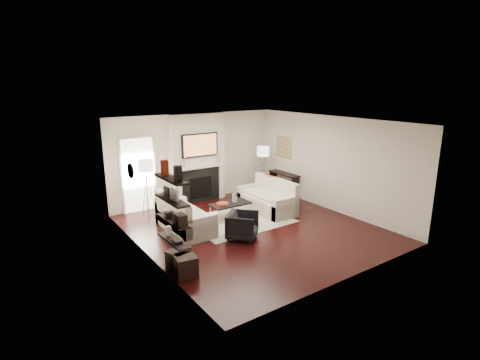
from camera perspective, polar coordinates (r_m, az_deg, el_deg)
room_envelope at (r=9.13m, az=2.14°, el=0.44°), size 6.00×6.00×6.00m
chimney_breast at (r=11.50m, az=-6.46°, el=3.31°), size 1.80×0.25×2.70m
fireplace_surround at (r=11.58m, az=-6.02°, el=-0.83°), size 1.30×0.02×1.04m
firebox at (r=11.59m, az=-6.00°, el=-1.17°), size 0.75×0.02×0.65m
mantel_pilaster_l at (r=11.23m, az=-9.18°, el=-1.26°), size 0.12×0.08×1.10m
mantel_pilaster_r at (r=11.89m, az=-2.92°, el=-0.20°), size 0.12×0.08×1.10m
mantel_shelf at (r=11.39m, az=-5.98°, el=2.03°), size 1.70×0.18×0.07m
tv_body at (r=11.29m, az=-6.13°, el=5.32°), size 1.20×0.06×0.70m
tv_screen at (r=11.26m, az=-6.05°, el=5.30°), size 1.10×0.00×0.62m
candlestick_l_tall at (r=11.11m, az=-8.52°, el=2.61°), size 0.04×0.04×0.30m
candlestick_l_short at (r=11.06m, az=-9.12°, el=2.37°), size 0.04×0.04×0.24m
candlestick_r_tall at (r=11.63m, az=-3.65°, el=3.27°), size 0.04×0.04×0.30m
candlestick_r_short at (r=11.70m, az=-3.10°, el=3.20°), size 0.04×0.04×0.24m
hallway_panel at (r=10.94m, az=-15.23°, el=0.69°), size 0.90×0.02×2.10m
door_trim_l at (r=10.78m, az=-17.59°, el=0.31°), size 0.06×0.06×2.16m
door_trim_r at (r=11.08m, az=-12.87°, el=1.01°), size 0.06×0.06×2.16m
door_trim_top at (r=10.72m, az=-15.58°, el=6.28°), size 1.02×0.06×0.06m
rug at (r=10.09m, az=-0.29°, el=-6.16°), size 2.60×2.00×0.01m
loveseat_left_base at (r=9.49m, az=-8.35°, el=-6.38°), size 0.85×1.80×0.42m
loveseat_left_back at (r=9.25m, az=-10.28°, el=-4.93°), size 0.18×1.80×0.80m
loveseat_left_arm_n at (r=8.78m, az=-5.99°, el=-7.42°), size 0.85×0.18×0.60m
loveseat_left_arm_s at (r=10.15m, az=-10.41°, el=-4.51°), size 0.85×0.18×0.60m
loveseat_left_cushion at (r=9.42m, az=-8.13°, el=-4.84°), size 0.63×1.44×0.10m
pillow_left_orange at (r=9.45m, az=-11.09°, el=-3.25°), size 0.10×0.42×0.42m
pillow_left_charcoal at (r=8.93m, az=-9.53°, el=-4.30°), size 0.10×0.40×0.40m
loveseat_right_base at (r=10.79m, az=4.10°, el=-3.65°), size 0.85×1.80×0.42m
loveseat_right_back at (r=10.90m, az=5.50°, el=-1.75°), size 0.18×1.80×0.80m
loveseat_right_arm_n at (r=10.18m, az=6.96°, el=-4.32°), size 0.85×0.18×0.60m
loveseat_right_arm_s at (r=11.38m, az=1.56°, el=-2.18°), size 0.85×0.18×0.60m
loveseat_right_cushion at (r=10.68m, az=3.91°, el=-2.37°), size 0.63×1.44×0.10m
pillow_right_orange at (r=11.07m, az=4.53°, el=-0.38°), size 0.10×0.42×0.42m
pillow_right_charcoal at (r=10.63m, az=6.57°, el=-1.12°), size 0.10×0.40×0.40m
coffee_table at (r=10.16m, az=-1.51°, el=-3.66°), size 1.10×0.55×0.04m
coffee_leg_nw at (r=9.80m, az=-3.25°, el=-5.67°), size 0.02×0.02×0.38m
coffee_leg_ne at (r=10.32m, az=1.50°, el=-4.59°), size 0.02×0.02×0.38m
coffee_leg_sw at (r=10.16m, az=-4.55°, el=-4.96°), size 0.02×0.02×0.38m
coffee_leg_se at (r=10.66m, az=0.11°, el=-3.95°), size 0.02×0.02×0.38m
hurricane_glass at (r=10.19m, az=-0.80°, el=-2.66°), size 0.14×0.14×0.24m
hurricane_candle at (r=10.21m, az=-0.80°, el=-3.01°), size 0.11×0.11×0.16m
copper_bowl at (r=10.02m, az=-2.71°, el=-3.67°), size 0.33×0.33×0.06m
armchair at (r=8.88m, az=0.38°, el=-6.76°), size 0.92×0.92×0.69m
lamp_left_post at (r=10.47m, az=-13.89°, el=-2.38°), size 0.02×0.02×1.20m
lamp_left_shade at (r=10.26m, az=-14.18°, el=2.16°), size 0.40×0.40×0.30m
lamp_left_leg_a at (r=10.51m, az=-13.33°, el=-2.29°), size 0.25×0.02×1.23m
lamp_left_leg_b at (r=10.54m, az=-14.36°, el=-2.30°), size 0.14×0.22×1.23m
lamp_left_leg_c at (r=10.37m, az=-13.99°, el=-2.56°), size 0.14×0.22×1.23m
lamp_right_post at (r=12.26m, az=3.48°, el=0.48°), size 0.02×0.02×1.20m
lamp_right_shade at (r=12.08m, az=3.55°, el=4.40°), size 0.40×0.40×0.30m
lamp_right_leg_a at (r=12.32m, az=3.89°, el=0.55°), size 0.25×0.02×1.23m
lamp_right_leg_b at (r=12.30m, az=3.01°, el=0.54°), size 0.14×0.22×1.23m
lamp_right_leg_c at (r=12.15m, az=3.56°, el=0.36°), size 0.14×0.22×1.23m
console_top at (r=12.21m, az=6.73°, el=0.98°), size 0.35×1.20×0.04m
console_leg_n at (r=11.91m, az=8.42°, el=-1.29°), size 0.30×0.04×0.71m
console_leg_s at (r=12.71m, az=5.05°, el=-0.18°), size 0.30×0.04×0.71m
wall_art at (r=12.33m, az=6.66°, el=5.01°), size 0.03×0.70×0.70m
shelf_bottom at (r=7.25m, az=-10.05°, el=-9.05°), size 0.25×1.00×0.03m
shelf_lower at (r=7.10m, az=-10.20°, el=-6.09°), size 0.25×1.00×0.04m
shelf_upper at (r=6.97m, az=-10.34°, el=-3.01°), size 0.25×1.00×0.04m
shelf_top at (r=6.86m, az=-10.49°, el=0.18°), size 0.25×1.00×0.04m
decor_magfile_a at (r=6.55m, az=-9.45°, el=0.97°), size 0.12×0.10×0.28m
decor_magfile_b at (r=7.05m, az=-11.41°, el=1.85°), size 0.12×0.10×0.28m
decor_frame_a at (r=6.83m, az=-10.01°, el=-2.22°), size 0.04×0.30×0.22m
decor_frame_b at (r=7.13m, az=-11.10°, el=-1.75°), size 0.04×0.22×0.18m
decor_wine_rack at (r=6.78m, az=-9.10°, el=-5.97°), size 0.18×0.25×0.20m
decor_box_small at (r=7.19m, az=-10.68°, el=-5.19°), size 0.15×0.12×0.12m
decor_books at (r=7.10m, az=-9.53°, el=-9.17°), size 0.14×0.20×0.05m
decor_box_tall at (r=7.41m, az=-10.90°, el=-7.63°), size 0.10×0.10×0.18m
clock_rim at (r=8.60m, az=-16.34°, el=1.37°), size 0.04×0.34×0.34m
clock_face at (r=8.61m, az=-16.18°, el=1.39°), size 0.01×0.29×0.29m
ottoman_near at (r=7.61m, az=-9.24°, el=-11.95°), size 0.49×0.49×0.40m
ottoman_far at (r=7.39m, az=-8.27°, el=-12.79°), size 0.46×0.46×0.40m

